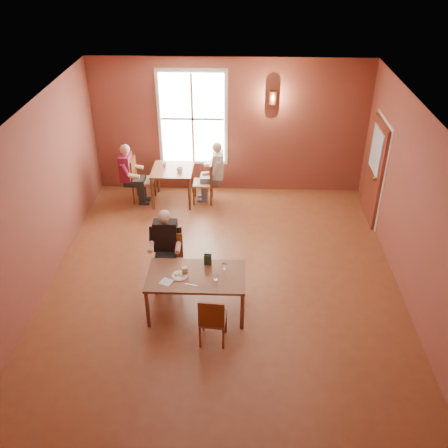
{
  "coord_description": "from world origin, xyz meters",
  "views": [
    {
      "loc": [
        0.26,
        -6.86,
        5.41
      ],
      "look_at": [
        0.0,
        0.2,
        1.05
      ],
      "focal_mm": 40.0,
      "sensor_mm": 36.0,
      "label": 1
    }
  ],
  "objects_px": {
    "diner_maroon": "(142,173)",
    "diner_white": "(204,174)",
    "chair_diner_maroon": "(143,180)",
    "main_table": "(197,293)",
    "chair_diner_main": "(170,263)",
    "chair_diner_white": "(203,182)",
    "second_table": "(173,185)",
    "diner_main": "(169,255)",
    "chair_empty": "(213,318)"
  },
  "relations": [
    {
      "from": "chair_empty",
      "to": "chair_diner_white",
      "type": "height_order",
      "value": "chair_diner_white"
    },
    {
      "from": "main_table",
      "to": "chair_diner_white",
      "type": "height_order",
      "value": "chair_diner_white"
    },
    {
      "from": "diner_white",
      "to": "chair_diner_maroon",
      "type": "relative_size",
      "value": 1.31
    },
    {
      "from": "main_table",
      "to": "diner_maroon",
      "type": "xyz_separation_m",
      "value": [
        -1.5,
        3.63,
        0.3
      ]
    },
    {
      "from": "second_table",
      "to": "chair_diner_white",
      "type": "relative_size",
      "value": 0.93
    },
    {
      "from": "chair_diner_white",
      "to": "chair_diner_maroon",
      "type": "bearing_deg",
      "value": 90.0
    },
    {
      "from": "chair_diner_main",
      "to": "chair_diner_white",
      "type": "bearing_deg",
      "value": -96.32
    },
    {
      "from": "main_table",
      "to": "diner_main",
      "type": "bearing_deg",
      "value": 128.88
    },
    {
      "from": "second_table",
      "to": "chair_diner_maroon",
      "type": "xyz_separation_m",
      "value": [
        -0.65,
        0.0,
        0.12
      ]
    },
    {
      "from": "diner_main",
      "to": "chair_diner_maroon",
      "type": "relative_size",
      "value": 1.28
    },
    {
      "from": "main_table",
      "to": "diner_white",
      "type": "distance_m",
      "value": 3.65
    },
    {
      "from": "main_table",
      "to": "diner_maroon",
      "type": "relative_size",
      "value": 1.15
    },
    {
      "from": "chair_empty",
      "to": "diner_maroon",
      "type": "bearing_deg",
      "value": 116.97
    },
    {
      "from": "chair_diner_main",
      "to": "diner_white",
      "type": "distance_m",
      "value": 3.01
    },
    {
      "from": "main_table",
      "to": "chair_diner_main",
      "type": "bearing_deg",
      "value": 127.57
    },
    {
      "from": "chair_empty",
      "to": "chair_diner_maroon",
      "type": "relative_size",
      "value": 0.85
    },
    {
      "from": "diner_white",
      "to": "diner_main",
      "type": "bearing_deg",
      "value": 173.18
    },
    {
      "from": "chair_empty",
      "to": "diner_white",
      "type": "bearing_deg",
      "value": 99.98
    },
    {
      "from": "chair_diner_maroon",
      "to": "diner_maroon",
      "type": "xyz_separation_m",
      "value": [
        -0.03,
        0.0,
        0.16
      ]
    },
    {
      "from": "main_table",
      "to": "chair_diner_white",
      "type": "bearing_deg",
      "value": 92.68
    },
    {
      "from": "chair_empty",
      "to": "chair_diner_main",
      "type": "bearing_deg",
      "value": 125.79
    },
    {
      "from": "second_table",
      "to": "chair_diner_maroon",
      "type": "height_order",
      "value": "chair_diner_maroon"
    },
    {
      "from": "main_table",
      "to": "second_table",
      "type": "bearing_deg",
      "value": 102.73
    },
    {
      "from": "main_table",
      "to": "diner_maroon",
      "type": "bearing_deg",
      "value": 112.45
    },
    {
      "from": "diner_main",
      "to": "main_table",
      "type": "bearing_deg",
      "value": 128.88
    },
    {
      "from": "second_table",
      "to": "diner_maroon",
      "type": "height_order",
      "value": "diner_maroon"
    },
    {
      "from": "main_table",
      "to": "diner_white",
      "type": "xyz_separation_m",
      "value": [
        -0.14,
        3.63,
        0.3
      ]
    },
    {
      "from": "main_table",
      "to": "chair_diner_white",
      "type": "distance_m",
      "value": 3.64
    },
    {
      "from": "chair_diner_white",
      "to": "diner_maroon",
      "type": "height_order",
      "value": "diner_maroon"
    },
    {
      "from": "diner_main",
      "to": "chair_diner_white",
      "type": "distance_m",
      "value": 3.03
    },
    {
      "from": "chair_diner_white",
      "to": "main_table",
      "type": "bearing_deg",
      "value": -177.32
    },
    {
      "from": "diner_maroon",
      "to": "diner_white",
      "type": "bearing_deg",
      "value": 90.0
    },
    {
      "from": "second_table",
      "to": "chair_diner_white",
      "type": "xyz_separation_m",
      "value": [
        0.65,
        0.0,
        0.08
      ]
    },
    {
      "from": "chair_diner_main",
      "to": "chair_diner_white",
      "type": "height_order",
      "value": "chair_diner_white"
    },
    {
      "from": "chair_diner_main",
      "to": "chair_diner_white",
      "type": "relative_size",
      "value": 0.98
    },
    {
      "from": "main_table",
      "to": "diner_maroon",
      "type": "height_order",
      "value": "diner_maroon"
    },
    {
      "from": "diner_main",
      "to": "second_table",
      "type": "bearing_deg",
      "value": -83.93
    },
    {
      "from": "chair_diner_main",
      "to": "diner_main",
      "type": "bearing_deg",
      "value": 90.0
    },
    {
      "from": "diner_main",
      "to": "chair_empty",
      "type": "relative_size",
      "value": 1.5
    },
    {
      "from": "chair_diner_maroon",
      "to": "diner_maroon",
      "type": "bearing_deg",
      "value": -90.0
    },
    {
      "from": "main_table",
      "to": "chair_empty",
      "type": "xyz_separation_m",
      "value": [
        0.29,
        -0.64,
        0.07
      ]
    },
    {
      "from": "second_table",
      "to": "diner_white",
      "type": "relative_size",
      "value": 0.66
    },
    {
      "from": "diner_white",
      "to": "chair_diner_main",
      "type": "bearing_deg",
      "value": 173.11
    },
    {
      "from": "diner_white",
      "to": "main_table",
      "type": "bearing_deg",
      "value": -177.79
    },
    {
      "from": "chair_diner_main",
      "to": "chair_empty",
      "type": "relative_size",
      "value": 1.08
    },
    {
      "from": "diner_main",
      "to": "chair_empty",
      "type": "xyz_separation_m",
      "value": [
        0.79,
        -1.26,
        -0.22
      ]
    },
    {
      "from": "diner_main",
      "to": "chair_diner_main",
      "type": "bearing_deg",
      "value": -90.0
    },
    {
      "from": "diner_maroon",
      "to": "chair_diner_maroon",
      "type": "bearing_deg",
      "value": 90.0
    },
    {
      "from": "second_table",
      "to": "chair_diner_white",
      "type": "height_order",
      "value": "chair_diner_white"
    },
    {
      "from": "second_table",
      "to": "chair_diner_main",
      "type": "bearing_deg",
      "value": -83.87
    }
  ]
}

